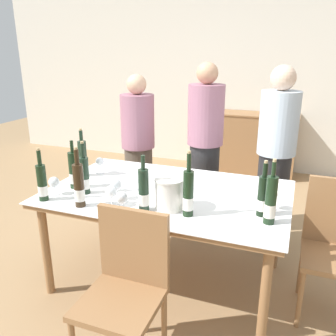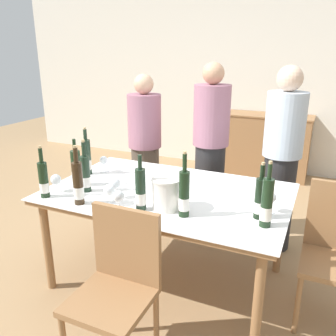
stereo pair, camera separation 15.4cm
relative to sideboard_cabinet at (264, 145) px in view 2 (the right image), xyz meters
name	(u,v)px [view 2 (the right image)]	position (x,y,z in m)	size (l,w,h in m)	color
ground_plane	(168,278)	(-0.23, -2.81, -0.44)	(12.00, 12.00, 0.00)	#A37F56
back_wall	(257,74)	(-0.23, 0.29, 0.96)	(8.00, 0.10, 2.80)	silver
sideboard_cabinet	(264,145)	(0.00, 0.00, 0.00)	(1.24, 0.46, 0.88)	#996B42
dining_table	(168,199)	(-0.23, -2.81, 0.25)	(1.73, 1.11, 0.75)	#996B42
ice_bucket	(166,193)	(-0.12, -3.09, 0.42)	(0.19, 0.19, 0.21)	white
wine_bottle_0	(44,180)	(-0.98, -3.26, 0.43)	(0.07, 0.07, 0.37)	black
wine_bottle_1	(267,204)	(0.51, -3.07, 0.45)	(0.07, 0.07, 0.40)	black
wine_bottle_2	(260,199)	(0.46, -2.97, 0.43)	(0.07, 0.07, 0.36)	black
wine_bottle_3	(184,195)	(0.02, -3.14, 0.45)	(0.07, 0.07, 0.42)	black
wine_bottle_4	(141,191)	(-0.26, -3.17, 0.44)	(0.07, 0.07, 0.37)	#1E3323
wine_bottle_5	(87,158)	(-1.00, -2.74, 0.45)	(0.07, 0.07, 0.39)	#1E3323
wine_bottle_6	(86,174)	(-0.78, -3.05, 0.44)	(0.07, 0.07, 0.39)	#1E3323
wine_bottle_7	(76,169)	(-0.91, -2.99, 0.44)	(0.07, 0.07, 0.36)	black
wine_bottle_8	(78,184)	(-0.68, -3.26, 0.45)	(0.07, 0.07, 0.40)	#332314
wine_glass_0	(115,184)	(-0.51, -3.08, 0.42)	(0.08, 0.08, 0.15)	white
wine_glass_1	(56,180)	(-0.97, -3.15, 0.40)	(0.08, 0.08, 0.13)	white
wine_glass_2	(118,197)	(-0.37, -3.26, 0.41)	(0.08, 0.08, 0.15)	white
wine_glass_3	(104,161)	(-0.91, -2.63, 0.40)	(0.08, 0.08, 0.13)	white
wine_glass_4	(109,191)	(-0.49, -3.19, 0.41)	(0.08, 0.08, 0.14)	white
wine_glass_5	(271,198)	(0.50, -2.86, 0.40)	(0.07, 0.07, 0.14)	white
chair_near_front	(118,279)	(-0.18, -3.60, 0.08)	(0.42, 0.42, 0.91)	#996B42
person_host	(145,151)	(-0.87, -1.95, 0.31)	(0.33, 0.33, 1.52)	#51473D
person_guest_left	(210,153)	(-0.19, -1.94, 0.38)	(0.33, 0.33, 1.64)	#262628
person_guest_right	(281,162)	(0.45, -1.95, 0.37)	(0.33, 0.33, 1.62)	#262628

